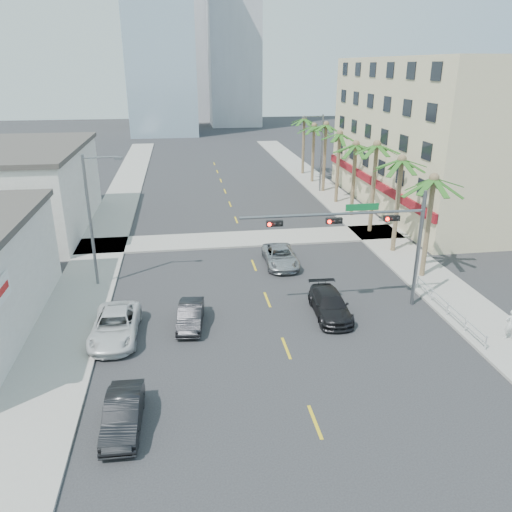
{
  "coord_description": "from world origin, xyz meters",
  "views": [
    {
      "loc": [
        -5.08,
        -18.77,
        14.28
      ],
      "look_at": [
        -0.9,
        8.94,
        3.5
      ],
      "focal_mm": 35.0,
      "sensor_mm": 36.0,
      "label": 1
    }
  ],
  "objects_px": {
    "traffic_signal_mast": "(370,231)",
    "car_parked_mid": "(123,414)",
    "car_parked_far": "(115,326)",
    "car_lane_right": "(330,305)",
    "car_lane_center": "(280,256)",
    "car_lane_left": "(191,315)",
    "pedestrian": "(510,324)"
  },
  "relations": [
    {
      "from": "traffic_signal_mast",
      "to": "car_parked_mid",
      "type": "bearing_deg",
      "value": -146.65
    },
    {
      "from": "traffic_signal_mast",
      "to": "car_parked_mid",
      "type": "relative_size",
      "value": 2.67
    },
    {
      "from": "car_parked_far",
      "to": "car_lane_right",
      "type": "bearing_deg",
      "value": 5.04
    },
    {
      "from": "car_parked_mid",
      "to": "car_lane_center",
      "type": "height_order",
      "value": "car_lane_center"
    },
    {
      "from": "car_parked_mid",
      "to": "car_lane_left",
      "type": "relative_size",
      "value": 1.05
    },
    {
      "from": "traffic_signal_mast",
      "to": "car_lane_center",
      "type": "bearing_deg",
      "value": 115.78
    },
    {
      "from": "car_lane_right",
      "to": "pedestrian",
      "type": "relative_size",
      "value": 2.8
    },
    {
      "from": "car_parked_far",
      "to": "car_parked_mid",
      "type": "bearing_deg",
      "value": -80.2
    },
    {
      "from": "car_parked_mid",
      "to": "car_parked_far",
      "type": "distance_m",
      "value": 7.73
    },
    {
      "from": "car_parked_far",
      "to": "car_lane_center",
      "type": "relative_size",
      "value": 1.07
    },
    {
      "from": "car_lane_right",
      "to": "traffic_signal_mast",
      "type": "bearing_deg",
      "value": 16.88
    },
    {
      "from": "pedestrian",
      "to": "car_parked_mid",
      "type": "bearing_deg",
      "value": 11.76
    },
    {
      "from": "traffic_signal_mast",
      "to": "car_parked_far",
      "type": "distance_m",
      "value": 15.63
    },
    {
      "from": "pedestrian",
      "to": "traffic_signal_mast",
      "type": "bearing_deg",
      "value": -37.23
    },
    {
      "from": "car_lane_left",
      "to": "car_lane_center",
      "type": "distance_m",
      "value": 10.99
    },
    {
      "from": "car_parked_far",
      "to": "car_lane_left",
      "type": "relative_size",
      "value": 1.36
    },
    {
      "from": "traffic_signal_mast",
      "to": "car_lane_right",
      "type": "relative_size",
      "value": 2.27
    },
    {
      "from": "car_parked_mid",
      "to": "pedestrian",
      "type": "relative_size",
      "value": 2.37
    },
    {
      "from": "car_lane_right",
      "to": "pedestrian",
      "type": "distance_m",
      "value": 9.91
    },
    {
      "from": "car_lane_center",
      "to": "traffic_signal_mast",
      "type": "bearing_deg",
      "value": -62.8
    },
    {
      "from": "traffic_signal_mast",
      "to": "car_parked_far",
      "type": "bearing_deg",
      "value": -174.5
    },
    {
      "from": "car_parked_mid",
      "to": "car_lane_left",
      "type": "xyz_separation_m",
      "value": [
        3.02,
        8.44,
        -0.03
      ]
    },
    {
      "from": "car_lane_left",
      "to": "car_lane_right",
      "type": "relative_size",
      "value": 0.81
    },
    {
      "from": "traffic_signal_mast",
      "to": "car_parked_mid",
      "type": "xyz_separation_m",
      "value": [
        -13.81,
        -9.09,
        -4.38
      ]
    },
    {
      "from": "car_lane_right",
      "to": "pedestrian",
      "type": "bearing_deg",
      "value": -23.77
    },
    {
      "from": "car_parked_far",
      "to": "car_lane_center",
      "type": "xyz_separation_m",
      "value": [
        11.17,
        9.28,
        -0.05
      ]
    },
    {
      "from": "car_lane_right",
      "to": "pedestrian",
      "type": "xyz_separation_m",
      "value": [
        8.88,
        -4.37,
        0.32
      ]
    },
    {
      "from": "car_lane_left",
      "to": "car_lane_right",
      "type": "xyz_separation_m",
      "value": [
        8.39,
        0.02,
        0.06
      ]
    },
    {
      "from": "pedestrian",
      "to": "car_parked_far",
      "type": "bearing_deg",
      "value": -9.05
    },
    {
      "from": "car_parked_far",
      "to": "car_lane_center",
      "type": "distance_m",
      "value": 14.52
    },
    {
      "from": "car_parked_mid",
      "to": "car_lane_left",
      "type": "distance_m",
      "value": 8.97
    },
    {
      "from": "car_lane_left",
      "to": "car_parked_far",
      "type": "bearing_deg",
      "value": -163.01
    }
  ]
}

